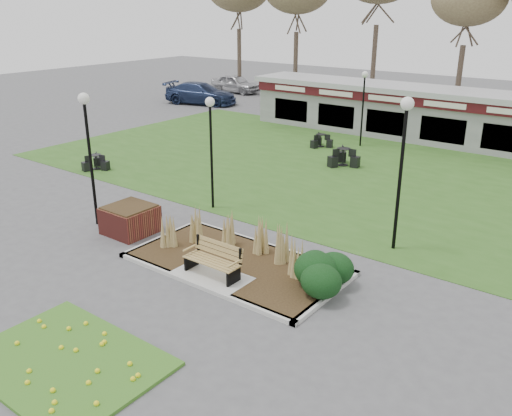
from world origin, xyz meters
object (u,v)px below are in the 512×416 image
Objects in this scene: bistro_set_b at (321,143)px; lamp_post_mid_right at (211,129)px; car_silver at (235,84)px; lamp_post_near_right at (404,141)px; park_bench at (214,259)px; car_blue at (201,93)px; brick_planter at (130,219)px; lamp_post_near_left at (87,131)px; bistro_set_c at (343,160)px; lamp_post_far_left at (364,92)px; food_pavilion at (453,117)px; car_black at (313,93)px; bistro_set_a at (96,164)px.

lamp_post_mid_right is at bearing -81.67° from bistro_set_b.
bistro_set_b is at bearing -128.22° from car_silver.
lamp_post_near_right is at bearing -49.15° from bistro_set_b.
park_bench is 0.30× the size of car_blue.
brick_planter is 9.16m from lamp_post_near_right.
lamp_post_near_left is 12.53m from bistro_set_c.
lamp_post_mid_right is at bearing 79.34° from brick_planter.
lamp_post_near_right reaches higher than bistro_set_c.
lamp_post_far_left is 16.64m from car_blue.
brick_planter is 19.49m from food_pavilion.
food_pavilion is 5.39× the size of lamp_post_near_left.
lamp_post_near_left is (-1.53, -0.21, 2.85)m from brick_planter.
food_pavilion is 5.98× the size of car_black.
car_silver is (-15.08, 26.21, -2.55)m from lamp_post_near_left.
bistro_set_b is at bearing 93.65° from brick_planter.
bistro_set_c is (-2.58, -7.48, -1.18)m from food_pavilion.
car_silver is (-21.01, 26.75, 0.19)m from park_bench.
car_silver is at bearing 142.54° from bistro_set_b.
lamp_post_far_left is 2.55× the size of bistro_set_c.
lamp_post_mid_right is (2.18, 3.65, -0.29)m from lamp_post_near_left.
bistro_set_c is at bearing 81.00° from brick_planter.
food_pavilion reaches higher than bistro_set_b.
food_pavilion is 15.79× the size of bistro_set_c.
lamp_post_far_left reaches higher than bistro_set_b.
lamp_post_near_left reaches higher than brick_planter.
bistro_set_c is (2.71, -2.47, 0.05)m from bistro_set_b.
car_silver reaches higher than car_black.
food_pavilion is 19.85× the size of bistro_set_b.
food_pavilion is at bearing 43.41° from bistro_set_b.
park_bench is at bearing -5.25° from lamp_post_near_left.
bistro_set_c is at bearing -167.28° from car_black.
bistro_set_c is (1.82, 11.48, -0.18)m from brick_planter.
lamp_post_near_left is at bearing -98.19° from lamp_post_far_left.
car_black is (-9.47, 10.57, -2.22)m from lamp_post_far_left.
bistro_set_c is (-5.79, 7.36, -3.17)m from lamp_post_near_right.
food_pavilion reaches higher than car_blue.
food_pavilion reaches higher than bistro_set_c.
park_bench is 6.14m from lamp_post_mid_right.
lamp_post_mid_right is at bearing 59.21° from lamp_post_near_left.
lamp_post_near_right reaches higher than car_blue.
bistro_set_a is at bearing -127.45° from food_pavilion.
car_blue is at bearing 145.10° from lamp_post_near_right.
brick_planter is 0.33× the size of car_silver.
car_silver is (-24.22, 21.87, -2.70)m from lamp_post_near_right.
food_pavilion reaches higher than brick_planter.
lamp_post_near_right is 27.87m from car_blue.
lamp_post_near_left is 27.31m from car_black.
car_silver is (-16.61, 26.00, 0.30)m from brick_planter.
lamp_post_far_left is 3.16× the size of bistro_set_a.
food_pavilion is 19.55× the size of bistro_set_a.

